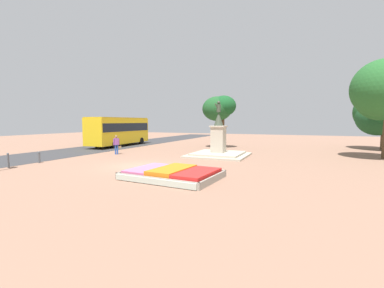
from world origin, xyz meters
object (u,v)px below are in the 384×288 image
object	(u,v)px
city_bus	(119,130)
kerb_bollard_mid_b	(39,157)
kerb_bollard_mid_a	(8,160)
pedestrian_with_handbag	(117,144)
flower_planter	(172,174)
statue_monument	(218,147)

from	to	relation	value
city_bus	kerb_bollard_mid_b	size ratio (longest dim) A/B	11.11
city_bus	kerb_bollard_mid_a	xyz separation A→B (m)	(3.20, -15.16, -1.50)
kerb_bollard_mid_a	pedestrian_with_handbag	bearing A→B (deg)	76.99
flower_planter	kerb_bollard_mid_a	world-z (taller)	kerb_bollard_mid_a
kerb_bollard_mid_a	kerb_bollard_mid_b	world-z (taller)	kerb_bollard_mid_a
flower_planter	kerb_bollard_mid_b	distance (m)	11.34
statue_monument	kerb_bollard_mid_a	distance (m)	15.47
flower_planter	kerb_bollard_mid_a	xyz separation A→B (m)	(-11.36, -1.49, 0.28)
statue_monument	city_bus	world-z (taller)	statue_monument
city_bus	kerb_bollard_mid_a	distance (m)	15.57
flower_planter	statue_monument	size ratio (longest dim) A/B	1.03
flower_planter	statue_monument	bearing A→B (deg)	92.31
kerb_bollard_mid_b	statue_monument	bearing A→B (deg)	38.71
kerb_bollard_mid_b	pedestrian_with_handbag	bearing A→B (deg)	73.09
city_bus	kerb_bollard_mid_a	size ratio (longest dim) A/B	9.62
city_bus	kerb_bollard_mid_b	world-z (taller)	city_bus
city_bus	pedestrian_with_handbag	distance (m)	8.56
city_bus	statue_monument	bearing A→B (deg)	-16.74
flower_planter	kerb_bollard_mid_b	xyz separation A→B (m)	(-11.32, 0.64, 0.22)
flower_planter	kerb_bollard_mid_b	world-z (taller)	kerb_bollard_mid_b
flower_planter	city_bus	world-z (taller)	city_bus
kerb_bollard_mid_b	flower_planter	bearing A→B (deg)	-3.22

